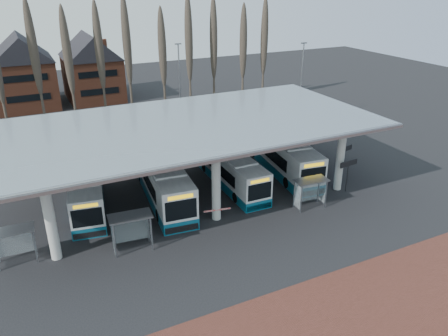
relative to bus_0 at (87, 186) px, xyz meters
name	(u,v)px	position (x,y,z in m)	size (l,w,h in m)	color
ground	(231,234)	(8.59, -9.64, -1.51)	(140.00, 140.00, 0.00)	black
station_canopy	(188,130)	(8.59, -1.64, 4.17)	(32.00, 16.00, 6.34)	silver
poplar_row	(116,50)	(8.59, 23.36, 7.27)	(45.10, 1.10, 14.50)	#473D33
lamp_post_b	(180,83)	(14.59, 16.36, 3.83)	(0.80, 0.16, 10.17)	slate
lamp_post_c	(301,82)	(28.59, 10.36, 3.83)	(0.80, 0.16, 10.17)	slate
bus_0	(87,186)	(0.00, 0.00, 0.00)	(4.29, 11.77, 3.20)	white
bus_1	(161,178)	(6.02, -1.54, 0.16)	(3.97, 12.96, 3.54)	white
bus_2	(229,168)	(12.39, -1.79, -0.02)	(2.68, 11.41, 3.15)	white
bus_3	(280,153)	(18.38, -1.05, 0.16)	(4.30, 12.98, 3.54)	white
shelter_0	(14,238)	(-5.77, -6.39, 0.32)	(2.76, 1.46, 2.52)	gray
shelter_1	(130,224)	(1.55, -8.27, 0.47)	(3.05, 1.72, 2.72)	gray
shelter_2	(310,187)	(16.28, -8.72, 0.33)	(2.82, 1.55, 2.53)	gray
info_sign_0	(348,166)	(20.95, -7.87, 0.97)	(1.98, 0.35, 2.96)	black
info_sign_1	(345,151)	(22.98, -5.00, 0.95)	(1.94, 0.57, 2.93)	black
barrier	(217,210)	(8.53, -7.31, -0.67)	(2.14, 0.77, 1.08)	black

